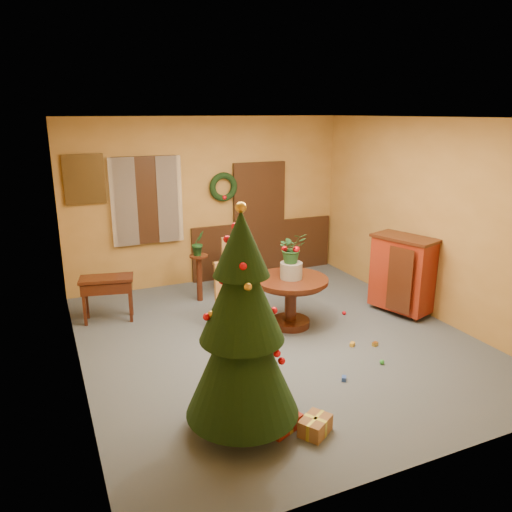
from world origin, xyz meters
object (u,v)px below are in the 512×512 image
christmas_tree (242,329)px  writing_desk (107,288)px  sideboard (402,272)px  chair_near (233,294)px  dining_table (291,293)px

christmas_tree → writing_desk: bearing=103.9°
christmas_tree → sideboard: bearing=27.8°
chair_near → sideboard: 2.61m
dining_table → chair_near: size_ratio=1.07×
christmas_tree → writing_desk: christmas_tree is taller
dining_table → chair_near: chair_near is taller
christmas_tree → sideboard: christmas_tree is taller
dining_table → christmas_tree: bearing=-128.1°
writing_desk → christmas_tree: bearing=-76.1°
dining_table → sideboard: size_ratio=0.88×
writing_desk → chair_near: bearing=-33.6°
chair_near → sideboard: bearing=-10.0°
dining_table → writing_desk: dining_table is taller
dining_table → chair_near: bearing=164.4°
christmas_tree → sideboard: size_ratio=1.87×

